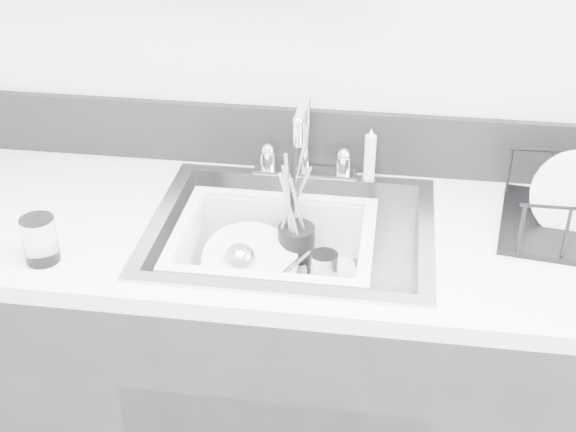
# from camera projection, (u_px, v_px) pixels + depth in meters

# --- Properties ---
(counter_run) EXTENTS (3.20, 0.62, 0.92)m
(counter_run) POSITION_uv_depth(u_px,v_px,m) (291.00, 380.00, 2.05)
(counter_run) COLOR #252528
(counter_run) RESTS_ON ground
(backsplash) EXTENTS (3.20, 0.02, 0.16)m
(backsplash) POSITION_uv_depth(u_px,v_px,m) (308.00, 139.00, 2.02)
(backsplash) COLOR black
(backsplash) RESTS_ON counter_run
(sink) EXTENTS (0.64, 0.52, 0.20)m
(sink) POSITION_uv_depth(u_px,v_px,m) (291.00, 260.00, 1.86)
(sink) COLOR silver
(sink) RESTS_ON counter_run
(faucet) EXTENTS (0.26, 0.18, 0.23)m
(faucet) POSITION_uv_depth(u_px,v_px,m) (305.00, 155.00, 1.99)
(faucet) COLOR silver
(faucet) RESTS_ON counter_run
(side_sprayer) EXTENTS (0.03, 0.03, 0.14)m
(side_sprayer) POSITION_uv_depth(u_px,v_px,m) (370.00, 154.00, 1.97)
(side_sprayer) COLOR white
(side_sprayer) RESTS_ON counter_run
(wash_tub) EXTENTS (0.54, 0.48, 0.17)m
(wash_tub) POSITION_uv_depth(u_px,v_px,m) (274.00, 263.00, 1.83)
(wash_tub) COLOR white
(wash_tub) RESTS_ON sink
(plate_stack) EXTENTS (0.27, 0.27, 0.11)m
(plate_stack) POSITION_uv_depth(u_px,v_px,m) (254.00, 272.00, 1.87)
(plate_stack) COLOR white
(plate_stack) RESTS_ON wash_tub
(utensil_cup) EXTENTS (0.09, 0.09, 0.30)m
(utensil_cup) POSITION_uv_depth(u_px,v_px,m) (296.00, 244.00, 1.91)
(utensil_cup) COLOR black
(utensil_cup) RESTS_ON wash_tub
(ladle) EXTENTS (0.32, 0.18, 0.09)m
(ladle) POSITION_uv_depth(u_px,v_px,m) (270.00, 274.00, 1.84)
(ladle) COLOR silver
(ladle) RESTS_ON wash_tub
(tumbler_in_tub) EXTENTS (0.08, 0.08, 0.09)m
(tumbler_in_tub) POSITION_uv_depth(u_px,v_px,m) (324.00, 271.00, 1.85)
(tumbler_in_tub) COLOR white
(tumbler_in_tub) RESTS_ON wash_tub
(tumbler_counter) EXTENTS (0.10, 0.10, 0.10)m
(tumbler_counter) POSITION_uv_depth(u_px,v_px,m) (40.00, 240.00, 1.67)
(tumbler_counter) COLOR white
(tumbler_counter) RESTS_ON counter_run
(bowl_small) EXTENTS (0.15, 0.15, 0.04)m
(bowl_small) POSITION_uv_depth(u_px,v_px,m) (315.00, 303.00, 1.79)
(bowl_small) COLOR white
(bowl_small) RESTS_ON wash_tub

